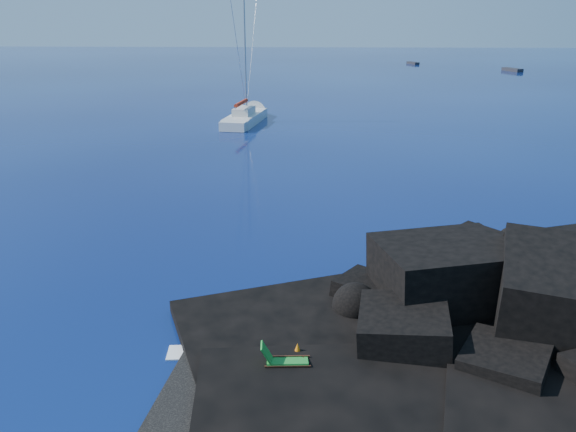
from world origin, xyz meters
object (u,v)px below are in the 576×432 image
distant_boat_b (512,71)px  deck_chair (288,356)px  marker_cone (297,350)px  distant_boat_a (413,64)px  sunbather (356,415)px  sailboat (246,123)px

distant_boat_b → deck_chair: bearing=-132.4°
marker_cone → distant_boat_a: size_ratio=0.14×
deck_chair → marker_cone: 0.80m
marker_cone → sunbather: bearing=-60.1°
deck_chair → sunbather: 3.11m
sunbather → marker_cone: 3.49m
sailboat → marker_cone: (6.99, -45.19, 0.63)m
marker_cone → distant_boat_b: marker_cone is taller
marker_cone → distant_boat_b: bearing=68.5°
sailboat → marker_cone: size_ratio=25.80×
sailboat → deck_chair: 46.39m
marker_cone → distant_boat_a: bearing=78.9°
sailboat → marker_cone: 45.74m
marker_cone → distant_boat_a: 127.03m
sailboat → sunbather: sailboat is taller
sunbather → marker_cone: marker_cone is taller
sunbather → distant_boat_a: size_ratio=0.41×
sunbather → distant_boat_b: sunbather is taller
distant_boat_b → sunbather: bearing=-131.1°
deck_chair → sunbather: bearing=-52.6°
marker_cone → distant_boat_b: 115.07m
sailboat → distant_boat_b: bearing=60.0°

